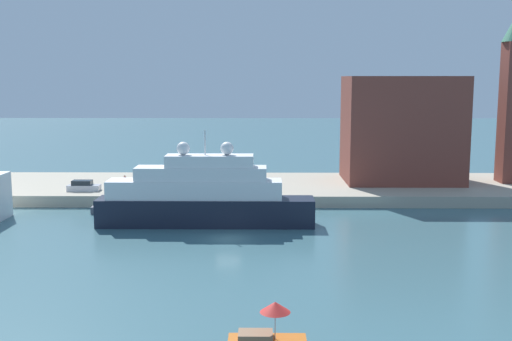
# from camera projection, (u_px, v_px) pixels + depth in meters

# --- Properties ---
(ground) EXTENTS (400.00, 400.00, 0.00)m
(ground) POSITION_uv_depth(u_px,v_px,m) (228.00, 239.00, 65.27)
(ground) COLOR #3D6670
(quay_dock) EXTENTS (110.00, 20.61, 1.52)m
(quay_dock) POSITION_uv_depth(u_px,v_px,m) (238.00, 188.00, 91.18)
(quay_dock) COLOR #ADA38E
(quay_dock) RESTS_ON ground
(large_yacht) EXTENTS (24.63, 3.91, 10.90)m
(large_yacht) POSITION_uv_depth(u_px,v_px,m) (203.00, 197.00, 71.07)
(large_yacht) COLOR black
(large_yacht) RESTS_ON ground
(small_motorboat) EXTENTS (4.85, 1.90, 3.09)m
(small_motorboat) POSITION_uv_depth(u_px,v_px,m) (268.00, 334.00, 38.65)
(small_motorboat) COLOR #C66019
(small_motorboat) RESTS_ON ground
(work_barge) EXTENTS (4.80, 1.89, 0.88)m
(work_barge) POSITION_uv_depth(u_px,v_px,m) (112.00, 209.00, 78.05)
(work_barge) COLOR #595966
(work_barge) RESTS_ON ground
(harbor_building) EXTENTS (16.61, 11.84, 15.43)m
(harbor_building) POSITION_uv_depth(u_px,v_px,m) (402.00, 129.00, 92.00)
(harbor_building) COLOR brown
(harbor_building) RESTS_ON quay_dock
(parked_car) EXTENTS (4.34, 1.70, 1.42)m
(parked_car) POSITION_uv_depth(u_px,v_px,m) (83.00, 186.00, 84.98)
(parked_car) COLOR silver
(parked_car) RESTS_ON quay_dock
(person_figure) EXTENTS (0.36, 0.36, 1.73)m
(person_figure) POSITION_uv_depth(u_px,v_px,m) (125.00, 182.00, 87.59)
(person_figure) COLOR maroon
(person_figure) RESTS_ON quay_dock
(mooring_bollard) EXTENTS (0.44, 0.44, 0.86)m
(mooring_bollard) POSITION_uv_depth(u_px,v_px,m) (256.00, 191.00, 82.23)
(mooring_bollard) COLOR black
(mooring_bollard) RESTS_ON quay_dock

